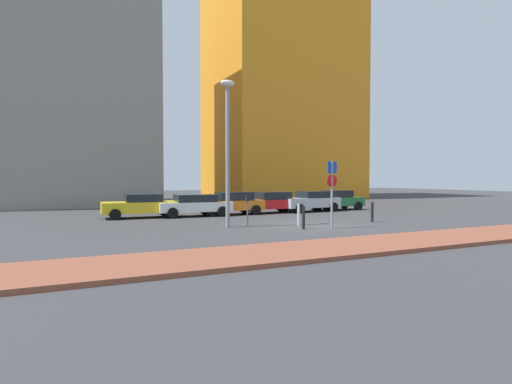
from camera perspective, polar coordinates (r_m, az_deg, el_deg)
The scene contains 16 objects.
ground_plane at distance 21.12m, azimuth 7.46°, elevation -4.55°, with size 120.00×120.00×0.00m, color #38383A.
sidewalk_brick at distance 16.17m, azimuth 20.06°, elevation -6.41°, with size 40.00×3.06×0.14m, color brown.
parked_car_yellow at distance 25.67m, azimuth -15.47°, elevation -1.78°, with size 4.53×2.16×1.42m.
parked_car_white at distance 25.96m, azimuth -8.43°, elevation -1.71°, with size 4.57×2.14×1.36m.
parked_car_orange at distance 26.92m, azimuth -3.44°, elevation -1.49°, with size 4.34×2.09×1.47m.
parked_car_red at distance 28.22m, azimuth 1.89°, elevation -1.37°, with size 4.18×1.97×1.43m.
parked_car_silver at distance 29.59m, azimuth 7.47°, elevation -1.22°, with size 4.34×2.15×1.44m.
parked_car_green at distance 31.43m, azimuth 10.98°, elevation -1.06°, with size 4.03×2.05×1.46m.
parking_sign_post at distance 19.81m, azimuth 10.38°, elevation 0.82°, with size 0.60×0.10×3.18m.
parking_meter at distance 20.75m, azimuth -1.18°, elevation -1.96°, with size 0.18×0.14×1.51m.
street_lamp at distance 20.06m, azimuth -3.93°, elevation 6.99°, with size 0.70×0.36×7.06m.
traffic_bollard_near at distance 20.93m, azimuth 5.87°, elevation -3.11°, with size 0.14×0.14×1.08m, color #B7B7BC.
traffic_bollard_mid at distance 19.45m, azimuth 6.53°, elevation -3.54°, with size 0.14×0.14×1.06m, color black.
traffic_bollard_far at distance 23.27m, azimuth 15.67°, elevation -2.68°, with size 0.15×0.15×1.07m, color black.
building_colorful_midrise at distance 52.41m, azimuth 3.48°, elevation 13.96°, with size 16.32×13.31×26.58m, color orange.
building_under_construction at distance 42.31m, azimuth -24.50°, elevation 15.86°, with size 14.05×13.20×25.35m, color gray.
Camera 1 is at (-11.47, -17.57, 2.39)m, focal length 29.13 mm.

